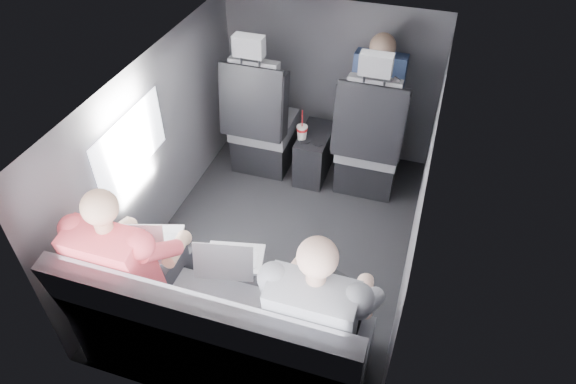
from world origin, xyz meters
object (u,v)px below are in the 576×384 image
(passenger_rear_left, at_px, (133,264))
(rear_bench, at_px, (220,338))
(soda_cup, at_px, (302,132))
(passenger_rear_right, at_px, (319,312))
(center_console, at_px, (314,154))
(front_seat_left, at_px, (261,127))
(laptop_white, at_px, (145,242))
(front_seat_right, at_px, (369,147))
(passenger_front_right, at_px, (377,91))
(laptop_silver, at_px, (231,259))
(laptop_black, at_px, (336,295))

(passenger_rear_left, bearing_deg, rear_bench, -10.16)
(soda_cup, relative_size, passenger_rear_right, 0.22)
(center_console, distance_m, soda_cup, 0.30)
(front_seat_left, height_order, laptop_white, front_seat_left)
(rear_bench, bearing_deg, passenger_rear_left, 169.84)
(front_seat_right, bearing_deg, passenger_front_right, 95.11)
(rear_bench, distance_m, passenger_front_right, 2.25)
(front_seat_right, bearing_deg, rear_bench, -103.31)
(center_console, bearing_deg, laptop_silver, -91.13)
(front_seat_left, height_order, front_seat_right, same)
(front_seat_right, relative_size, soda_cup, 4.72)
(rear_bench, xyz_separation_m, passenger_rear_left, (-0.53, 0.10, 0.32))
(front_seat_right, distance_m, passenger_front_right, 0.43)
(front_seat_left, distance_m, front_seat_right, 0.90)
(front_seat_left, relative_size, passenger_rear_left, 1.03)
(center_console, height_order, laptop_white, laptop_white)
(center_console, xyz_separation_m, passenger_front_right, (0.43, 0.22, 0.55))
(passenger_front_right, bearing_deg, laptop_white, -117.12)
(passenger_rear_left, relative_size, passenger_front_right, 1.56)
(rear_bench, xyz_separation_m, soda_cup, (-0.08, 1.84, 0.16))
(laptop_silver, xyz_separation_m, passenger_rear_right, (0.56, -0.20, 0.01))
(center_console, relative_size, passenger_rear_right, 0.39)
(front_seat_left, relative_size, soda_cup, 4.72)
(front_seat_right, distance_m, center_console, 0.49)
(soda_cup, xyz_separation_m, passenger_front_right, (0.51, 0.32, 0.28))
(center_console, relative_size, rear_bench, 0.30)
(passenger_rear_left, bearing_deg, laptop_white, 96.10)
(passenger_rear_right, bearing_deg, rear_bench, -169.78)
(front_seat_left, bearing_deg, passenger_front_right, 16.39)
(passenger_front_right, bearing_deg, soda_cup, -147.65)
(front_seat_left, bearing_deg, passenger_rear_left, -92.55)
(front_seat_right, height_order, rear_bench, front_seat_right)
(laptop_silver, distance_m, passenger_rear_left, 0.53)
(soda_cup, height_order, passenger_front_right, passenger_front_right)
(soda_cup, bearing_deg, center_console, 51.80)
(passenger_front_right, bearing_deg, rear_bench, -101.18)
(passenger_rear_left, bearing_deg, passenger_rear_right, -0.01)
(soda_cup, relative_size, laptop_silver, 0.74)
(front_seat_right, height_order, passenger_rear_right, front_seat_right)
(laptop_black, height_order, passenger_rear_right, passenger_rear_right)
(laptop_silver, relative_size, laptop_black, 0.87)
(center_console, distance_m, laptop_black, 1.86)
(passenger_rear_left, distance_m, passenger_front_right, 2.28)
(rear_bench, bearing_deg, laptop_white, 154.86)
(front_seat_right, relative_size, laptop_black, 3.02)
(soda_cup, bearing_deg, passenger_rear_left, -104.43)
(laptop_white, bearing_deg, laptop_silver, 3.70)
(laptop_white, relative_size, passenger_rear_left, 0.34)
(laptop_black, relative_size, passenger_front_right, 0.53)
(front_seat_right, xyz_separation_m, soda_cup, (-0.53, -0.06, 0.07))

